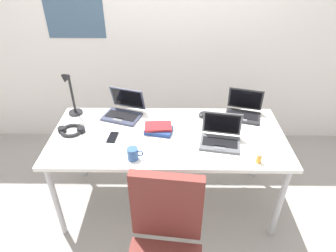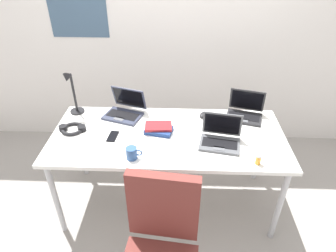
# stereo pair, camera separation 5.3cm
# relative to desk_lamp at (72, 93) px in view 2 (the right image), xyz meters

# --- Properties ---
(ground_plane) EXTENTS (12.00, 12.00, 0.00)m
(ground_plane) POSITION_rel_desk_lamp_xyz_m (0.80, -0.28, -0.94)
(ground_plane) COLOR gray
(wall_back) EXTENTS (6.00, 0.13, 2.60)m
(wall_back) POSITION_rel_desk_lamp_xyz_m (0.80, 0.82, 0.36)
(wall_back) COLOR silver
(wall_back) RESTS_ON ground_plane
(desk) EXTENTS (1.80, 0.80, 0.74)m
(desk) POSITION_rel_desk_lamp_xyz_m (0.80, -0.28, -0.25)
(desk) COLOR white
(desk) RESTS_ON ground_plane
(desk_lamp) EXTENTS (0.12, 0.18, 0.40)m
(desk_lamp) POSITION_rel_desk_lamp_xyz_m (0.00, 0.00, 0.00)
(desk_lamp) COLOR black
(desk_lamp) RESTS_ON desk
(laptop_center) EXTENTS (0.34, 0.30, 0.22)m
(laptop_center) POSITION_rel_desk_lamp_xyz_m (1.44, 0.02, -0.15)
(laptop_center) COLOR #232326
(laptop_center) RESTS_ON desk
(laptop_front_left) EXTENTS (0.33, 0.28, 0.22)m
(laptop_front_left) POSITION_rel_desk_lamp_xyz_m (1.19, -0.37, -0.15)
(laptop_front_left) COLOR #515459
(laptop_front_left) RESTS_ON desk
(laptop_front_right) EXTENTS (0.37, 0.35, 0.22)m
(laptop_front_right) POSITION_rel_desk_lamp_xyz_m (0.42, 0.00, -0.15)
(laptop_front_right) COLOR #33384C
(laptop_front_right) RESTS_ON desk
(computer_mouse) EXTENTS (0.09, 0.11, 0.03)m
(computer_mouse) POSITION_rel_desk_lamp_xyz_m (1.09, 0.00, -0.18)
(computer_mouse) COLOR black
(computer_mouse) RESTS_ON desk
(cell_phone) EXTENTS (0.08, 0.14, 0.01)m
(cell_phone) POSITION_rel_desk_lamp_xyz_m (0.38, -0.32, -0.19)
(cell_phone) COLOR black
(cell_phone) RESTS_ON desk
(headphones) EXTENTS (0.21, 0.18, 0.04)m
(headphones) POSITION_rel_desk_lamp_xyz_m (0.04, -0.25, -0.18)
(headphones) COLOR black
(headphones) RESTS_ON desk
(pill_bottle) EXTENTS (0.04, 0.04, 0.08)m
(pill_bottle) POSITION_rel_desk_lamp_xyz_m (1.42, -0.59, -0.16)
(pill_bottle) COLOR gold
(pill_bottle) RESTS_ON desk
(book_stack) EXTENTS (0.23, 0.18, 0.05)m
(book_stack) POSITION_rel_desk_lamp_xyz_m (0.73, -0.24, -0.17)
(book_stack) COLOR navy
(book_stack) RESTS_ON desk
(coffee_mug) EXTENTS (0.11, 0.08, 0.09)m
(coffee_mug) POSITION_rel_desk_lamp_xyz_m (0.56, -0.57, -0.15)
(coffee_mug) COLOR #2D518C
(coffee_mug) RESTS_ON desk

